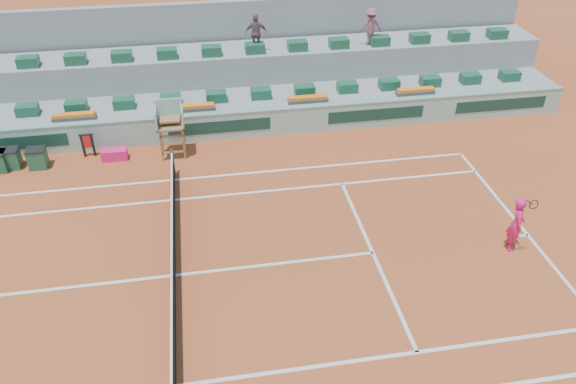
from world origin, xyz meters
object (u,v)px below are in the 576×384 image
object	(u,v)px
umpire_chair	(170,121)
tennis_player	(517,224)
player_bag	(114,155)
drink_cooler_a	(37,158)

from	to	relation	value
umpire_chair	tennis_player	size ratio (longest dim) A/B	1.05
player_bag	umpire_chair	xyz separation A→B (m)	(2.42, 0.03, 1.31)
umpire_chair	tennis_player	bearing A→B (deg)	-35.99
drink_cooler_a	player_bag	bearing A→B (deg)	2.11
drink_cooler_a	tennis_player	distance (m)	18.14
player_bag	drink_cooler_a	xyz separation A→B (m)	(-2.97, -0.11, 0.19)
umpire_chair	tennis_player	distance (m)	13.57
umpire_chair	drink_cooler_a	size ratio (longest dim) A/B	2.86
player_bag	umpire_chair	bearing A→B (deg)	0.76
player_bag	drink_cooler_a	bearing A→B (deg)	-177.89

